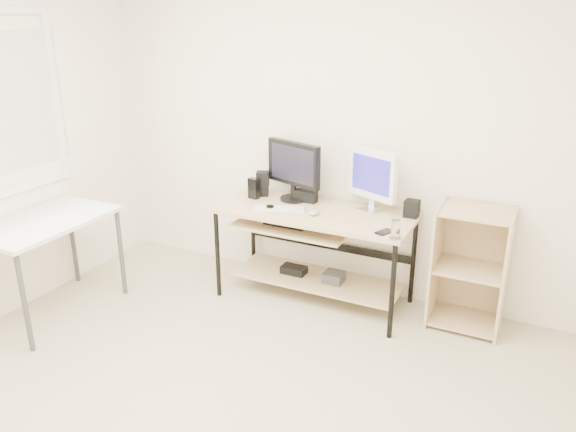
{
  "coord_description": "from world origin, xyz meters",
  "views": [
    {
      "loc": [
        1.58,
        -2.03,
        2.17
      ],
      "look_at": [
        -0.05,
        1.3,
        0.81
      ],
      "focal_mm": 35.0,
      "sensor_mm": 36.0,
      "label": 1
    }
  ],
  "objects_px": {
    "side_table": "(45,230)",
    "white_imac": "(372,176)",
    "desk": "(312,236)",
    "shelf_unit": "(471,266)",
    "audio_controller": "(254,188)",
    "black_monitor": "(294,167)"
  },
  "relations": [
    {
      "from": "side_table",
      "to": "white_imac",
      "type": "xyz_separation_m",
      "value": [
        2.05,
        1.24,
        0.35
      ]
    },
    {
      "from": "desk",
      "to": "shelf_unit",
      "type": "height_order",
      "value": "shelf_unit"
    },
    {
      "from": "shelf_unit",
      "to": "audio_controller",
      "type": "bearing_deg",
      "value": -176.22
    },
    {
      "from": "black_monitor",
      "to": "white_imac",
      "type": "xyz_separation_m",
      "value": [
        0.63,
        0.02,
        0.01
      ]
    },
    {
      "from": "side_table",
      "to": "white_imac",
      "type": "relative_size",
      "value": 2.1
    },
    {
      "from": "black_monitor",
      "to": "audio_controller",
      "type": "distance_m",
      "value": 0.37
    },
    {
      "from": "black_monitor",
      "to": "white_imac",
      "type": "relative_size",
      "value": 1.06
    },
    {
      "from": "white_imac",
      "to": "audio_controller",
      "type": "bearing_deg",
      "value": -149.26
    },
    {
      "from": "side_table",
      "to": "shelf_unit",
      "type": "relative_size",
      "value": 1.11
    },
    {
      "from": "white_imac",
      "to": "shelf_unit",
      "type": "bearing_deg",
      "value": 21.86
    },
    {
      "from": "side_table",
      "to": "audio_controller",
      "type": "relative_size",
      "value": 5.98
    },
    {
      "from": "shelf_unit",
      "to": "black_monitor",
      "type": "xyz_separation_m",
      "value": [
        -1.41,
        -0.01,
        0.57
      ]
    },
    {
      "from": "shelf_unit",
      "to": "black_monitor",
      "type": "height_order",
      "value": "black_monitor"
    },
    {
      "from": "desk",
      "to": "black_monitor",
      "type": "relative_size",
      "value": 2.97
    },
    {
      "from": "desk",
      "to": "audio_controller",
      "type": "xyz_separation_m",
      "value": [
        -0.53,
        0.05,
        0.3
      ]
    },
    {
      "from": "black_monitor",
      "to": "white_imac",
      "type": "height_order",
      "value": "white_imac"
    },
    {
      "from": "shelf_unit",
      "to": "white_imac",
      "type": "relative_size",
      "value": 1.89
    },
    {
      "from": "desk",
      "to": "black_monitor",
      "type": "height_order",
      "value": "black_monitor"
    },
    {
      "from": "desk",
      "to": "audio_controller",
      "type": "distance_m",
      "value": 0.61
    },
    {
      "from": "side_table",
      "to": "audio_controller",
      "type": "xyz_separation_m",
      "value": [
        1.12,
        1.11,
        0.16
      ]
    },
    {
      "from": "shelf_unit",
      "to": "side_table",
      "type": "bearing_deg",
      "value": -156.67
    },
    {
      "from": "shelf_unit",
      "to": "audio_controller",
      "type": "xyz_separation_m",
      "value": [
        -1.71,
        -0.11,
        0.38
      ]
    }
  ]
}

